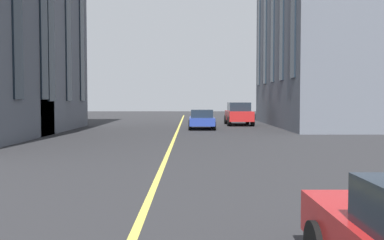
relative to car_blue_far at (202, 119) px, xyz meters
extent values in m
cube|color=#D8C64C|center=(-13.19, 1.69, -0.70)|extent=(80.00, 0.16, 0.01)
cube|color=navy|center=(0.05, 0.00, -0.12)|extent=(3.90, 1.75, 0.55)
cube|color=#19232D|center=(-0.15, 0.00, 0.43)|extent=(1.64, 1.54, 0.55)
cylinder|color=black|center=(1.34, 0.84, -0.40)|extent=(0.60, 0.21, 0.60)
cylinder|color=black|center=(1.34, -0.84, -0.40)|extent=(0.60, 0.21, 0.60)
cylinder|color=black|center=(-1.24, 0.84, -0.40)|extent=(0.60, 0.21, 0.60)
cylinder|color=black|center=(-1.24, -0.84, -0.40)|extent=(0.60, 0.21, 0.60)
cube|color=#B21E1E|center=(4.93, -3.21, 0.08)|extent=(4.70, 1.95, 0.80)
cube|color=#19232D|center=(4.93, -3.21, 0.83)|extent=(2.58, 1.72, 0.70)
cylinder|color=black|center=(6.49, -2.27, -0.32)|extent=(0.76, 0.27, 0.76)
cylinder|color=black|center=(6.49, -4.14, -0.32)|extent=(0.76, 0.27, 0.76)
cylinder|color=black|center=(3.38, -2.27, -0.32)|extent=(0.76, 0.27, 0.76)
cylinder|color=black|center=(3.38, -4.14, -0.32)|extent=(0.76, 0.27, 0.76)
cube|color=#19232D|center=(-4.93, 9.14, 6.81)|extent=(1.10, 0.10, 10.97)
cube|color=#19232D|center=(-1.25, 9.14, 6.81)|extent=(1.10, 0.10, 10.97)
cube|color=#19232D|center=(2.43, 9.14, 6.81)|extent=(1.10, 0.10, 10.97)
camera|label=1|loc=(-30.97, 0.80, 1.43)|focal=40.49mm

